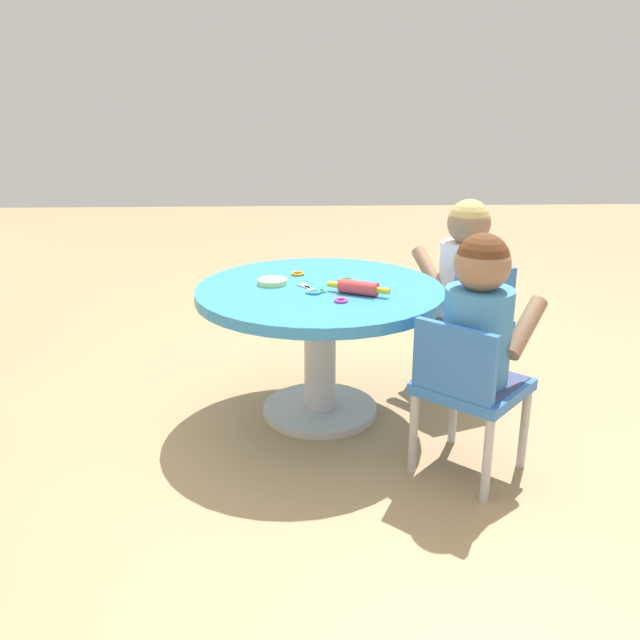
% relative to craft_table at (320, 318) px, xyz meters
% --- Properties ---
extents(ground_plane, '(10.00, 10.00, 0.00)m').
position_rel_craft_table_xyz_m(ground_plane, '(0.00, 0.00, -0.39)').
color(ground_plane, tan).
extents(craft_table, '(0.91, 0.91, 0.51)m').
position_rel_craft_table_xyz_m(craft_table, '(0.00, 0.00, 0.00)').
color(craft_table, silver).
rests_on(craft_table, ground).
extents(child_chair_left, '(0.42, 0.42, 0.54)m').
position_rel_craft_table_xyz_m(child_chair_left, '(-0.45, -0.45, -0.08)').
color(child_chair_left, '#B7B7BC').
rests_on(child_chair_left, ground).
extents(seated_child_left, '(0.44, 0.43, 0.51)m').
position_rel_craft_table_xyz_m(seated_child_left, '(-0.42, -0.47, 0.14)').
color(seated_child_left, '#3F4772').
rests_on(seated_child_left, ground).
extents(child_chair_right, '(0.39, 0.39, 0.54)m').
position_rel_craft_table_xyz_m(child_chair_right, '(0.20, -0.60, -0.08)').
color(child_chair_right, '#B7B7BC').
rests_on(child_chair_right, ground).
extents(seated_child_right, '(0.42, 0.37, 0.51)m').
position_rel_craft_table_xyz_m(seated_child_right, '(0.23, -0.59, 0.14)').
color(seated_child_right, '#3F4772').
rests_on(seated_child_right, ground).
extents(rolling_pin, '(0.12, 0.22, 0.05)m').
position_rel_craft_table_xyz_m(rolling_pin, '(-0.10, -0.13, 0.14)').
color(rolling_pin, '#D83F3F').
rests_on(rolling_pin, craft_table).
extents(craft_scissors, '(0.14, 0.11, 0.01)m').
position_rel_craft_table_xyz_m(craft_scissors, '(-0.05, 0.03, 0.12)').
color(craft_scissors, silver).
rests_on(craft_scissors, craft_table).
extents(playdough_blob_0, '(0.11, 0.11, 0.02)m').
position_rel_craft_table_xyz_m(playdough_blob_0, '(0.04, 0.17, 0.13)').
color(playdough_blob_0, '#B2E58C').
rests_on(playdough_blob_0, craft_table).
extents(cookie_cutter_0, '(0.05, 0.05, 0.01)m').
position_rel_craft_table_xyz_m(cookie_cutter_0, '(0.18, 0.08, 0.12)').
color(cookie_cutter_0, orange).
rests_on(cookie_cutter_0, craft_table).
extents(cookie_cutter_1, '(0.05, 0.05, 0.01)m').
position_rel_craft_table_xyz_m(cookie_cutter_1, '(-0.08, 0.02, 0.12)').
color(cookie_cutter_1, '#3F99D8').
rests_on(cookie_cutter_1, craft_table).
extents(cookie_cutter_2, '(0.06, 0.06, 0.01)m').
position_rel_craft_table_xyz_m(cookie_cutter_2, '(0.07, -0.10, 0.12)').
color(cookie_cutter_2, '#4CB259').
rests_on(cookie_cutter_2, craft_table).
extents(cookie_cutter_3, '(0.05, 0.05, 0.01)m').
position_rel_craft_table_xyz_m(cookie_cutter_3, '(-0.18, -0.06, 0.12)').
color(cookie_cutter_3, '#D83FA5').
rests_on(cookie_cutter_3, craft_table).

